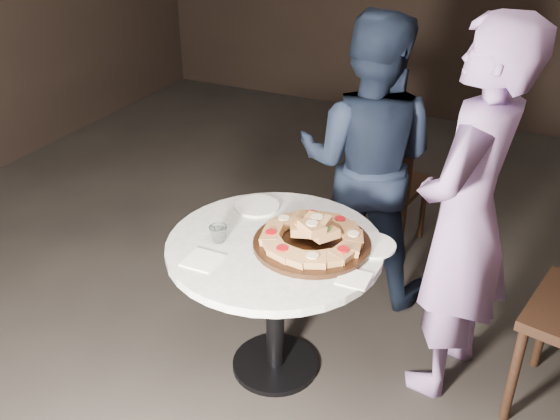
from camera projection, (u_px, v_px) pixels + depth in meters
name	position (u px, v px, depth m)	size (l,w,h in m)	color
floor	(305.00, 361.00, 2.95)	(7.00, 7.00, 0.00)	black
table	(275.00, 268.00, 2.66)	(0.98, 0.98, 0.68)	black
serving_board	(312.00, 244.00, 2.57)	(0.49, 0.49, 0.02)	black
focaccia_pile	(313.00, 235.00, 2.55)	(0.44, 0.43, 0.12)	#A56F40
plate_left	(257.00, 206.00, 2.86)	(0.21, 0.21, 0.01)	white
plate_right	(372.00, 245.00, 2.57)	(0.20, 0.20, 0.01)	white
water_glass	(218.00, 234.00, 2.59)	(0.08, 0.08, 0.07)	silver
napkin_near	(202.00, 260.00, 2.47)	(0.14, 0.14, 0.01)	white
napkin_far	(354.00, 279.00, 2.36)	(0.12, 0.12, 0.01)	white
chair_far	(385.00, 178.00, 3.60)	(0.43, 0.44, 0.82)	black
diner_navy	(367.00, 162.00, 3.13)	(0.73, 0.57, 1.51)	black
diner_teal	(465.00, 219.00, 2.50)	(0.60, 0.39, 1.64)	#8268A2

